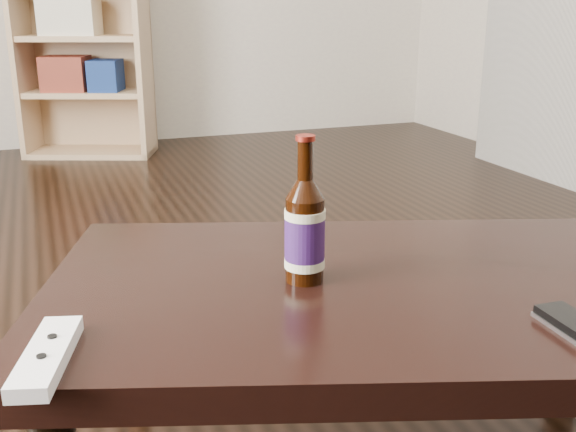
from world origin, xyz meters
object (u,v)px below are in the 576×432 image
object	(u,v)px
bookshelf	(82,33)
beer_bottle	(305,231)
coffee_table	(373,310)
remote	(47,356)
phone	(570,323)

from	to	relation	value
bookshelf	beer_bottle	bearing A→B (deg)	-66.93
coffee_table	remote	distance (m)	0.55
beer_bottle	remote	bearing A→B (deg)	-161.49
beer_bottle	coffee_table	bearing A→B (deg)	-20.56
coffee_table	beer_bottle	world-z (taller)	beer_bottle
bookshelf	phone	world-z (taller)	bookshelf
coffee_table	remote	world-z (taller)	remote
coffee_table	remote	bearing A→B (deg)	-169.49
remote	bookshelf	bearing A→B (deg)	100.82
bookshelf	coffee_table	xyz separation A→B (m)	(0.22, -3.22, -0.34)
bookshelf	phone	size ratio (longest dim) A/B	12.35
bookshelf	beer_bottle	distance (m)	3.19
phone	remote	bearing A→B (deg)	170.47
bookshelf	remote	bearing A→B (deg)	-74.27
remote	phone	bearing A→B (deg)	3.43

